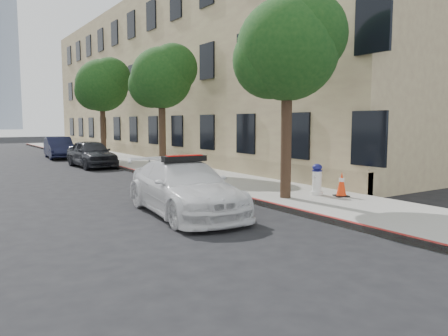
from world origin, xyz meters
TOP-DOWN VIEW (x-y plane):
  - ground at (0.00, 0.00)m, footprint 120.00×120.00m
  - sidewalk at (3.60, 10.00)m, footprint 3.20×50.00m
  - curb_strip at (2.06, 10.00)m, footprint 0.12×50.00m
  - building at (9.20, 15.00)m, footprint 8.00×36.00m
  - tree_near at (2.93, -2.01)m, footprint 2.92×2.82m
  - tree_mid at (2.93, 5.99)m, footprint 2.77×2.64m
  - tree_far at (2.93, 13.99)m, footprint 3.10×3.00m
  - police_car at (-0.19, -1.75)m, footprint 2.28×4.70m
  - parked_car_mid at (1.20, 10.70)m, footprint 1.76×4.08m
  - parked_car_far at (1.09, 17.13)m, footprint 1.75×4.15m
  - fire_hydrant at (3.97, -2.17)m, footprint 0.39×0.35m
  - traffic_cone at (4.37, -2.75)m, footprint 0.47×0.47m

SIDE VIEW (x-z plane):
  - ground at x=0.00m, z-range 0.00..0.00m
  - sidewalk at x=3.60m, z-range 0.00..0.15m
  - curb_strip at x=2.06m, z-range 0.00..0.15m
  - traffic_cone at x=4.37m, z-range 0.15..0.85m
  - fire_hydrant at x=3.97m, z-range 0.14..1.05m
  - police_car at x=-0.19m, z-range -0.07..1.40m
  - parked_car_far at x=1.09m, z-range 0.00..1.33m
  - parked_car_mid at x=1.20m, z-range 0.00..1.37m
  - tree_mid at x=2.93m, z-range 1.45..6.88m
  - tree_near at x=2.93m, z-range 1.46..7.08m
  - tree_far at x=2.93m, z-range 1.48..7.29m
  - building at x=9.20m, z-range 0.00..10.00m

